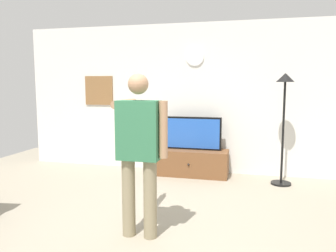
{
  "coord_description": "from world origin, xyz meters",
  "views": [
    {
      "loc": [
        1.12,
        -3.14,
        1.61
      ],
      "look_at": [
        0.03,
        1.2,
        1.05
      ],
      "focal_mm": 35.82,
      "sensor_mm": 36.0,
      "label": 1
    }
  ],
  "objects_px": {
    "framed_picture": "(99,90)",
    "wall_clock": "(195,57)",
    "tv_stand": "(191,162)",
    "floor_lamp": "(284,105)",
    "person_standing_nearer_lamp": "(139,146)",
    "television": "(192,133)"
  },
  "relations": [
    {
      "from": "framed_picture",
      "to": "wall_clock",
      "type": "bearing_deg",
      "value": -0.15
    },
    {
      "from": "tv_stand",
      "to": "floor_lamp",
      "type": "relative_size",
      "value": 0.73
    },
    {
      "from": "framed_picture",
      "to": "person_standing_nearer_lamp",
      "type": "relative_size",
      "value": 0.33
    },
    {
      "from": "television",
      "to": "floor_lamp",
      "type": "distance_m",
      "value": 1.62
    },
    {
      "from": "tv_stand",
      "to": "person_standing_nearer_lamp",
      "type": "height_order",
      "value": "person_standing_nearer_lamp"
    },
    {
      "from": "tv_stand",
      "to": "floor_lamp",
      "type": "bearing_deg",
      "value": -7.09
    },
    {
      "from": "tv_stand",
      "to": "person_standing_nearer_lamp",
      "type": "relative_size",
      "value": 0.75
    },
    {
      "from": "television",
      "to": "wall_clock",
      "type": "bearing_deg",
      "value": 90.0
    },
    {
      "from": "framed_picture",
      "to": "floor_lamp",
      "type": "xyz_separation_m",
      "value": [
        3.39,
        -0.48,
        -0.21
      ]
    },
    {
      "from": "person_standing_nearer_lamp",
      "to": "tv_stand",
      "type": "bearing_deg",
      "value": 87.66
    },
    {
      "from": "wall_clock",
      "to": "person_standing_nearer_lamp",
      "type": "height_order",
      "value": "wall_clock"
    },
    {
      "from": "wall_clock",
      "to": "person_standing_nearer_lamp",
      "type": "bearing_deg",
      "value": -92.1
    },
    {
      "from": "tv_stand",
      "to": "floor_lamp",
      "type": "xyz_separation_m",
      "value": [
        1.51,
        -0.19,
        1.05
      ]
    },
    {
      "from": "floor_lamp",
      "to": "person_standing_nearer_lamp",
      "type": "bearing_deg",
      "value": -124.9
    },
    {
      "from": "framed_picture",
      "to": "floor_lamp",
      "type": "relative_size",
      "value": 0.32
    },
    {
      "from": "television",
      "to": "floor_lamp",
      "type": "relative_size",
      "value": 0.58
    },
    {
      "from": "wall_clock",
      "to": "person_standing_nearer_lamp",
      "type": "xyz_separation_m",
      "value": [
        -0.1,
        -2.79,
        -1.12
      ]
    },
    {
      "from": "wall_clock",
      "to": "floor_lamp",
      "type": "height_order",
      "value": "wall_clock"
    },
    {
      "from": "wall_clock",
      "to": "framed_picture",
      "type": "distance_m",
      "value": 1.98
    },
    {
      "from": "tv_stand",
      "to": "person_standing_nearer_lamp",
      "type": "bearing_deg",
      "value": -92.34
    },
    {
      "from": "television",
      "to": "wall_clock",
      "type": "distance_m",
      "value": 1.37
    },
    {
      "from": "tv_stand",
      "to": "television",
      "type": "xyz_separation_m",
      "value": [
        -0.0,
        0.05,
        0.52
      ]
    }
  ]
}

